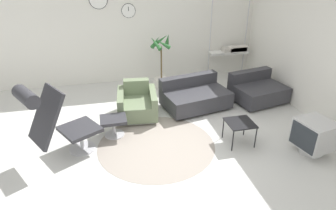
# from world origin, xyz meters

# --- Properties ---
(ground_plane) EXTENTS (12.00, 12.00, 0.00)m
(ground_plane) POSITION_xyz_m (0.00, 0.00, 0.00)
(ground_plane) COLOR silver
(wall_back) EXTENTS (12.00, 0.09, 2.80)m
(wall_back) POSITION_xyz_m (-0.00, 3.06, 1.40)
(wall_back) COLOR silver
(wall_back) RESTS_ON ground_plane
(wall_right) EXTENTS (0.06, 12.00, 2.80)m
(wall_right) POSITION_xyz_m (2.99, 0.00, 1.40)
(wall_right) COLOR silver
(wall_right) RESTS_ON ground_plane
(round_rug) EXTENTS (2.02, 2.02, 0.01)m
(round_rug) POSITION_xyz_m (-0.24, -0.09, 0.00)
(round_rug) COLOR gray
(round_rug) RESTS_ON ground_plane
(lounge_chair) EXTENTS (1.21, 1.02, 1.31)m
(lounge_chair) POSITION_xyz_m (-1.81, -0.11, 0.77)
(lounge_chair) COLOR #BCBCC1
(lounge_chair) RESTS_ON ground_plane
(ottoman) EXTENTS (0.46, 0.40, 0.35)m
(ottoman) POSITION_xyz_m (-0.92, 0.41, 0.26)
(ottoman) COLOR #BCBCC1
(ottoman) RESTS_ON ground_plane
(armchair_red) EXTENTS (0.84, 0.92, 0.67)m
(armchair_red) POSITION_xyz_m (-0.40, 1.05, 0.26)
(armchair_red) COLOR silver
(armchair_red) RESTS_ON ground_plane
(couch_low) EXTENTS (1.49, 1.13, 0.62)m
(couch_low) POSITION_xyz_m (0.85, 1.18, 0.24)
(couch_low) COLOR black
(couch_low) RESTS_ON ground_plane
(couch_second) EXTENTS (1.23, 1.08, 0.62)m
(couch_second) POSITION_xyz_m (2.30, 1.16, 0.24)
(couch_second) COLOR black
(couch_second) RESTS_ON ground_plane
(side_table) EXTENTS (0.45, 0.45, 0.41)m
(side_table) POSITION_xyz_m (1.17, -0.33, 0.37)
(side_table) COLOR black
(side_table) RESTS_ON ground_plane
(crt_television) EXTENTS (0.61, 0.63, 0.59)m
(crt_television) POSITION_xyz_m (2.22, -0.87, 0.32)
(crt_television) COLOR #B7B7B7
(crt_television) RESTS_ON ground_plane
(potted_plant) EXTENTS (0.50, 0.54, 1.39)m
(potted_plant) POSITION_xyz_m (0.37, 2.37, 0.51)
(potted_plant) COLOR silver
(potted_plant) RESTS_ON ground_plane
(shelf_unit) EXTENTS (1.05, 0.28, 2.08)m
(shelf_unit) POSITION_xyz_m (2.39, 2.73, 0.74)
(shelf_unit) COLOR #BCBCC1
(shelf_unit) RESTS_ON ground_plane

